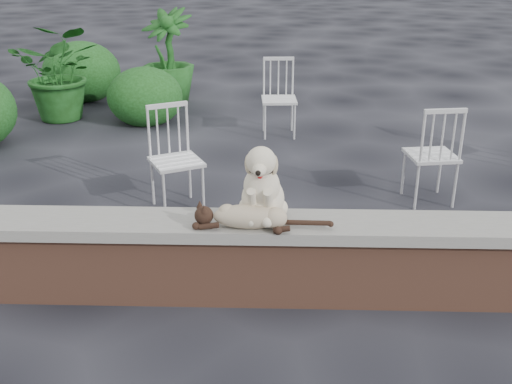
{
  "coord_description": "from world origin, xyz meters",
  "views": [
    {
      "loc": [
        -0.34,
        -3.6,
        2.3
      ],
      "look_at": [
        -0.46,
        0.2,
        0.7
      ],
      "focal_mm": 42.65,
      "sensor_mm": 36.0,
      "label": 1
    }
  ],
  "objects_px": {
    "chair_a": "(176,160)",
    "chair_b": "(279,98)",
    "chair_c": "(432,153)",
    "potted_plant_b": "(168,56)",
    "dog": "(263,180)",
    "potted_plant_a": "(61,72)",
    "cat": "(250,215)"
  },
  "relations": [
    {
      "from": "chair_a",
      "to": "chair_b",
      "type": "bearing_deg",
      "value": 40.86
    },
    {
      "from": "chair_c",
      "to": "potted_plant_b",
      "type": "xyz_separation_m",
      "value": [
        -3.02,
        3.63,
        0.21
      ]
    },
    {
      "from": "chair_a",
      "to": "chair_b",
      "type": "xyz_separation_m",
      "value": [
        0.93,
        2.26,
        0.0
      ]
    },
    {
      "from": "dog",
      "to": "potted_plant_b",
      "type": "relative_size",
      "value": 0.4
    },
    {
      "from": "chair_c",
      "to": "potted_plant_b",
      "type": "height_order",
      "value": "potted_plant_b"
    },
    {
      "from": "chair_b",
      "to": "potted_plant_a",
      "type": "relative_size",
      "value": 0.73
    },
    {
      "from": "chair_c",
      "to": "dog",
      "type": "bearing_deg",
      "value": 39.49
    },
    {
      "from": "dog",
      "to": "cat",
      "type": "distance_m",
      "value": 0.25
    },
    {
      "from": "chair_a",
      "to": "dog",
      "type": "bearing_deg",
      "value": -87.47
    },
    {
      "from": "dog",
      "to": "potted_plant_b",
      "type": "distance_m",
      "value": 5.5
    },
    {
      "from": "cat",
      "to": "potted_plant_b",
      "type": "bearing_deg",
      "value": 110.26
    },
    {
      "from": "potted_plant_a",
      "to": "potted_plant_b",
      "type": "relative_size",
      "value": 0.94
    },
    {
      "from": "chair_c",
      "to": "potted_plant_a",
      "type": "distance_m",
      "value": 5.06
    },
    {
      "from": "cat",
      "to": "chair_c",
      "type": "relative_size",
      "value": 1.12
    },
    {
      "from": "cat",
      "to": "potted_plant_a",
      "type": "height_order",
      "value": "potted_plant_a"
    },
    {
      "from": "chair_a",
      "to": "potted_plant_a",
      "type": "xyz_separation_m",
      "value": [
        -1.98,
        2.91,
        0.17
      ]
    },
    {
      "from": "dog",
      "to": "potted_plant_b",
      "type": "bearing_deg",
      "value": 111.47
    },
    {
      "from": "chair_c",
      "to": "chair_b",
      "type": "height_order",
      "value": "same"
    },
    {
      "from": "chair_b",
      "to": "potted_plant_a",
      "type": "bearing_deg",
      "value": 163.87
    },
    {
      "from": "chair_a",
      "to": "potted_plant_a",
      "type": "distance_m",
      "value": 3.52
    },
    {
      "from": "chair_b",
      "to": "chair_a",
      "type": "bearing_deg",
      "value": -115.77
    },
    {
      "from": "chair_c",
      "to": "chair_a",
      "type": "relative_size",
      "value": 1.0
    },
    {
      "from": "chair_c",
      "to": "potted_plant_a",
      "type": "xyz_separation_m",
      "value": [
        -4.29,
        2.67,
        0.17
      ]
    },
    {
      "from": "potted_plant_a",
      "to": "potted_plant_b",
      "type": "bearing_deg",
      "value": 36.97
    },
    {
      "from": "chair_c",
      "to": "chair_b",
      "type": "bearing_deg",
      "value": -63.7
    },
    {
      "from": "chair_c",
      "to": "chair_b",
      "type": "distance_m",
      "value": 2.45
    },
    {
      "from": "cat",
      "to": "chair_b",
      "type": "height_order",
      "value": "chair_b"
    },
    {
      "from": "chair_a",
      "to": "potted_plant_b",
      "type": "distance_m",
      "value": 3.94
    },
    {
      "from": "dog",
      "to": "chair_a",
      "type": "height_order",
      "value": "dog"
    },
    {
      "from": "chair_b",
      "to": "potted_plant_a",
      "type": "height_order",
      "value": "potted_plant_a"
    },
    {
      "from": "dog",
      "to": "potted_plant_a",
      "type": "relative_size",
      "value": 0.42
    },
    {
      "from": "chair_b",
      "to": "potted_plant_b",
      "type": "bearing_deg",
      "value": 131.9
    }
  ]
}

